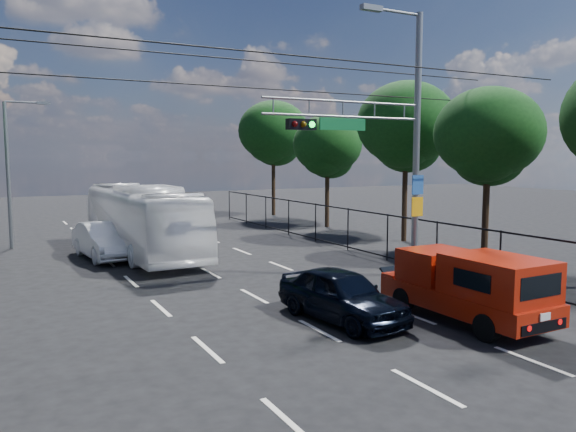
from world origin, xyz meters
TOP-DOWN VIEW (x-y plane):
  - ground at (0.00, 0.00)m, footprint 120.00×120.00m
  - lane_markings at (-0.00, 14.00)m, footprint 6.12×38.00m
  - signal_mast at (5.28, 7.99)m, footprint 6.43×0.39m
  - streetlight_left at (-6.33, 22.00)m, footprint 2.09×0.22m
  - utility_wires at (0.00, 8.83)m, footprint 22.00×5.04m
  - fence_right at (7.60, 12.17)m, footprint 0.06×34.03m
  - tree_right_b at (11.22, 9.02)m, footprint 4.50×4.50m
  - tree_right_c at (11.82, 15.02)m, footprint 5.10×5.10m
  - tree_right_d at (11.42, 22.02)m, footprint 4.32×4.32m
  - tree_right_e at (11.62, 30.02)m, footprint 5.28×5.28m
  - red_pickup at (3.94, 2.84)m, footprint 1.96×5.16m
  - navy_hatchback at (1.00, 4.48)m, footprint 2.18×4.35m
  - white_bus at (-1.30, 17.35)m, footprint 3.05×11.37m
  - white_van at (-3.00, 17.13)m, footprint 2.15×4.90m

SIDE VIEW (x-z plane):
  - ground at x=0.00m, z-range 0.00..0.00m
  - lane_markings at x=0.00m, z-range 0.00..0.01m
  - navy_hatchback at x=1.00m, z-range 0.00..1.42m
  - white_van at x=-3.00m, z-range 0.00..1.57m
  - red_pickup at x=3.94m, z-range 0.06..1.97m
  - fence_right at x=7.60m, z-range 0.03..2.03m
  - white_bus at x=-1.30m, z-range 0.00..3.14m
  - streetlight_left at x=-6.33m, z-range 0.40..7.48m
  - tree_right_d at x=11.42m, z-range 1.34..8.36m
  - tree_right_b at x=11.22m, z-range 1.40..8.71m
  - signal_mast at x=5.28m, z-range 0.49..9.99m
  - tree_right_c at x=11.82m, z-range 1.59..9.88m
  - tree_right_e at x=11.62m, z-range 1.65..10.23m
  - utility_wires at x=0.00m, z-range 6.86..7.60m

